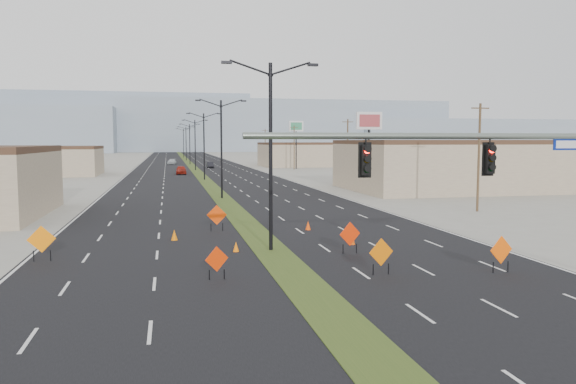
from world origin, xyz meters
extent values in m
plane|color=gray|center=(0.00, 0.00, 0.00)|extent=(600.00, 600.00, 0.00)
cube|color=black|center=(0.00, 100.00, 0.00)|extent=(25.00, 400.00, 0.02)
cube|color=#344A1A|center=(0.00, 100.00, 0.00)|extent=(2.00, 400.00, 0.04)
cube|color=tan|center=(-32.00, 85.00, 2.25)|extent=(30.00, 14.00, 4.50)
cube|color=tan|center=(34.00, 45.00, 2.75)|extent=(36.00, 18.00, 5.50)
cube|color=tan|center=(38.00, 110.00, 2.50)|extent=(44.00, 16.00, 5.00)
cube|color=#8492A3|center=(40.00, 300.00, 14.00)|extent=(220.00, 50.00, 28.00)
cube|color=#8492A3|center=(180.00, 290.00, 9.00)|extent=(160.00, 50.00, 18.00)
cube|color=#8492A3|center=(-30.00, 320.00, 16.00)|extent=(140.00, 50.00, 32.00)
cylinder|color=slate|center=(5.20, 2.00, 6.10)|extent=(16.00, 0.24, 0.24)
cube|color=navy|center=(10.40, 1.98, 5.78)|extent=(1.90, 0.04, 0.45)
cube|color=black|center=(1.70, 2.00, 5.22)|extent=(0.50, 0.28, 1.30)
sphere|color=#FF0C05|center=(1.70, 1.84, 5.57)|extent=(0.22, 0.22, 0.22)
cube|color=black|center=(6.70, 2.00, 5.22)|extent=(0.50, 0.28, 1.30)
sphere|color=#FF0C05|center=(6.70, 1.84, 5.57)|extent=(0.22, 0.22, 0.22)
cylinder|color=black|center=(0.00, 12.00, 5.00)|extent=(0.20, 0.20, 10.00)
cube|color=black|center=(-2.30, 12.00, 9.95)|extent=(0.55, 0.24, 0.14)
cube|color=black|center=(2.30, 12.00, 9.95)|extent=(0.55, 0.24, 0.14)
cylinder|color=black|center=(0.00, 40.00, 5.00)|extent=(0.20, 0.20, 10.00)
cube|color=black|center=(-2.30, 40.00, 9.95)|extent=(0.55, 0.24, 0.14)
cube|color=black|center=(2.30, 40.00, 9.95)|extent=(0.55, 0.24, 0.14)
cylinder|color=black|center=(0.00, 68.00, 5.00)|extent=(0.20, 0.20, 10.00)
cube|color=black|center=(-2.30, 68.00, 9.95)|extent=(0.55, 0.24, 0.14)
cube|color=black|center=(2.30, 68.00, 9.95)|extent=(0.55, 0.24, 0.14)
cylinder|color=black|center=(0.00, 96.00, 5.00)|extent=(0.20, 0.20, 10.00)
cube|color=black|center=(-2.30, 96.00, 9.95)|extent=(0.55, 0.24, 0.14)
cube|color=black|center=(2.30, 96.00, 9.95)|extent=(0.55, 0.24, 0.14)
cylinder|color=black|center=(0.00, 124.00, 5.00)|extent=(0.20, 0.20, 10.00)
cube|color=black|center=(-2.30, 124.00, 9.95)|extent=(0.55, 0.24, 0.14)
cube|color=black|center=(2.30, 124.00, 9.95)|extent=(0.55, 0.24, 0.14)
cylinder|color=black|center=(0.00, 152.00, 5.00)|extent=(0.20, 0.20, 10.00)
cube|color=black|center=(-2.30, 152.00, 9.95)|extent=(0.55, 0.24, 0.14)
cube|color=black|center=(2.30, 152.00, 9.95)|extent=(0.55, 0.24, 0.14)
cylinder|color=black|center=(0.00, 180.00, 5.00)|extent=(0.20, 0.20, 10.00)
cube|color=black|center=(-2.30, 180.00, 9.95)|extent=(0.55, 0.24, 0.14)
cube|color=black|center=(2.30, 180.00, 9.95)|extent=(0.55, 0.24, 0.14)
cylinder|color=#4C3823|center=(20.00, 25.00, 4.50)|extent=(0.20, 0.20, 9.00)
cube|color=#4C3823|center=(20.00, 25.00, 8.60)|extent=(1.60, 0.10, 0.10)
cylinder|color=#4C3823|center=(20.00, 60.00, 4.50)|extent=(0.20, 0.20, 9.00)
cube|color=#4C3823|center=(20.00, 60.00, 8.60)|extent=(1.60, 0.10, 0.10)
cylinder|color=#4C3823|center=(20.00, 95.00, 4.50)|extent=(0.20, 0.20, 9.00)
cube|color=#4C3823|center=(20.00, 95.00, 8.60)|extent=(1.60, 0.10, 0.10)
cylinder|color=#4C3823|center=(20.00, 130.00, 4.50)|extent=(0.20, 0.20, 9.00)
cube|color=#4C3823|center=(20.00, 130.00, 8.60)|extent=(1.60, 0.10, 0.10)
imported|color=maroon|center=(-3.13, 82.83, 0.76)|extent=(1.86, 4.48, 1.52)
imported|color=black|center=(3.56, 105.05, 0.64)|extent=(1.38, 3.89, 1.28)
imported|color=#B3B9BD|center=(-4.39, 125.70, 0.66)|extent=(2.38, 4.71, 1.31)
cube|color=orange|center=(-11.50, 11.69, 1.11)|extent=(1.31, 0.36, 1.34)
cylinder|color=black|center=(-11.89, 11.69, 0.28)|extent=(0.05, 0.05, 0.56)
cylinder|color=black|center=(-11.11, 11.69, 0.28)|extent=(0.05, 0.05, 0.56)
cube|color=red|center=(-3.40, 6.21, 0.91)|extent=(1.02, 0.45, 1.09)
cylinder|color=black|center=(-3.72, 6.21, 0.23)|extent=(0.05, 0.05, 0.45)
cylinder|color=black|center=(-3.08, 6.21, 0.23)|extent=(0.05, 0.05, 0.45)
cube|color=#D63804|center=(-2.30, 19.10, 1.09)|extent=(1.31, 0.11, 1.31)
cylinder|color=black|center=(-2.68, 19.10, 0.27)|extent=(0.05, 0.05, 0.55)
cylinder|color=black|center=(-1.92, 19.10, 0.27)|extent=(0.05, 0.05, 0.55)
cube|color=red|center=(3.91, 10.34, 1.05)|extent=(1.23, 0.39, 1.27)
cylinder|color=black|center=(3.54, 10.34, 0.26)|extent=(0.05, 0.05, 0.53)
cylinder|color=black|center=(4.28, 10.34, 0.26)|extent=(0.05, 0.05, 0.53)
cube|color=#DF6404|center=(3.77, 5.56, 1.03)|extent=(1.21, 0.31, 1.23)
cylinder|color=black|center=(3.41, 5.56, 0.26)|extent=(0.05, 0.05, 0.51)
cylinder|color=black|center=(4.13, 5.56, 0.26)|extent=(0.05, 0.05, 0.51)
cube|color=#FF5605|center=(9.18, 4.80, 1.05)|extent=(1.25, 0.31, 1.27)
cylinder|color=black|center=(8.81, 4.80, 0.26)|extent=(0.05, 0.05, 0.53)
cylinder|color=black|center=(9.55, 4.80, 0.26)|extent=(0.05, 0.05, 0.53)
cone|color=orange|center=(-1.89, 12.04, 0.28)|extent=(0.38, 0.38, 0.55)
cone|color=#D94304|center=(4.86, 12.72, 0.28)|extent=(0.39, 0.39, 0.56)
cone|color=#FF4605|center=(3.67, 18.35, 0.30)|extent=(0.44, 0.44, 0.61)
cone|color=orange|center=(-5.07, 16.27, 0.33)|extent=(0.41, 0.41, 0.66)
cylinder|color=black|center=(17.24, 43.78, 3.80)|extent=(0.24, 0.24, 7.60)
cube|color=white|center=(17.24, 43.78, 8.20)|extent=(3.02, 0.56, 2.00)
cube|color=#AA383E|center=(17.24, 43.58, 8.20)|extent=(2.40, 0.22, 1.40)
cylinder|color=black|center=(20.92, 97.20, 4.14)|extent=(0.24, 0.24, 8.27)
cube|color=white|center=(20.92, 97.20, 8.93)|extent=(3.25, 1.14, 2.18)
cube|color=#388D61|center=(20.92, 97.00, 8.93)|extent=(2.54, 0.69, 1.52)
camera|label=1|loc=(-5.35, -17.41, 5.93)|focal=35.00mm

